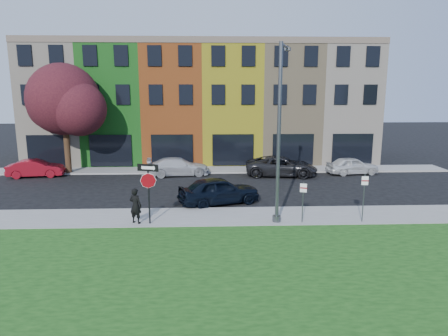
{
  "coord_description": "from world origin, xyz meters",
  "views": [
    {
      "loc": [
        -2.0,
        -16.41,
        6.51
      ],
      "look_at": [
        -1.21,
        4.0,
        2.41
      ],
      "focal_mm": 32.0,
      "sensor_mm": 36.0,
      "label": 1
    }
  ],
  "objects_px": {
    "man": "(136,206)",
    "street_lamp": "(279,134)",
    "stop_sign": "(148,182)",
    "sedan_near": "(219,190)"
  },
  "relations": [
    {
      "from": "man",
      "to": "street_lamp",
      "type": "relative_size",
      "value": 0.2
    },
    {
      "from": "street_lamp",
      "to": "sedan_near",
      "type": "bearing_deg",
      "value": 148.58
    },
    {
      "from": "man",
      "to": "sedan_near",
      "type": "bearing_deg",
      "value": -115.51
    },
    {
      "from": "man",
      "to": "sedan_near",
      "type": "relative_size",
      "value": 0.35
    },
    {
      "from": "sedan_near",
      "to": "street_lamp",
      "type": "xyz_separation_m",
      "value": [
        2.78,
        -3.37,
        3.59
      ]
    },
    {
      "from": "stop_sign",
      "to": "man",
      "type": "relative_size",
      "value": 1.68
    },
    {
      "from": "stop_sign",
      "to": "sedan_near",
      "type": "relative_size",
      "value": 0.58
    },
    {
      "from": "man",
      "to": "street_lamp",
      "type": "distance_m",
      "value": 7.66
    },
    {
      "from": "stop_sign",
      "to": "street_lamp",
      "type": "distance_m",
      "value": 6.58
    },
    {
      "from": "street_lamp",
      "to": "stop_sign",
      "type": "bearing_deg",
      "value": -158.74
    }
  ]
}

